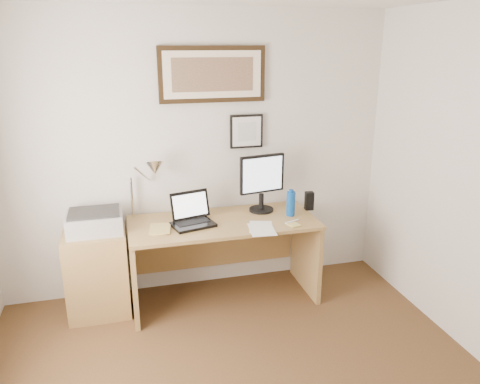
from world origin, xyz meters
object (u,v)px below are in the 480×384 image
object	(u,v)px
water_bottle	(291,204)
lcd_monitor	(262,180)
laptop	(192,217)
printer	(95,221)
side_cabinet	(98,274)
desk	(221,242)
book	(150,229)

from	to	relation	value
water_bottle	lcd_monitor	bearing A→B (deg)	141.75
water_bottle	laptop	xyz separation A→B (m)	(-0.87, 0.02, -0.05)
laptop	printer	distance (m)	0.79
side_cabinet	printer	xyz separation A→B (m)	(0.02, 0.03, 0.45)
desk	laptop	bearing A→B (deg)	-162.82
book	printer	size ratio (longest dim) A/B	0.52
book	laptop	size ratio (longest dim) A/B	0.59
water_bottle	desk	xyz separation A→B (m)	(-0.61, 0.10, -0.34)
desk	lcd_monitor	bearing A→B (deg)	9.72
side_cabinet	book	xyz separation A→B (m)	(0.44, -0.10, 0.39)
side_cabinet	book	distance (m)	0.60
laptop	lcd_monitor	bearing A→B (deg)	12.80
laptop	lcd_monitor	distance (m)	0.71
book	lcd_monitor	world-z (taller)	lcd_monitor
side_cabinet	desk	size ratio (longest dim) A/B	0.46
lcd_monitor	printer	bearing A→B (deg)	-177.24
side_cabinet	water_bottle	xyz separation A→B (m)	(1.68, -0.07, 0.49)
water_bottle	laptop	bearing A→B (deg)	178.68
side_cabinet	printer	size ratio (longest dim) A/B	1.66
printer	laptop	bearing A→B (deg)	-5.82
water_bottle	printer	bearing A→B (deg)	176.55
side_cabinet	lcd_monitor	xyz separation A→B (m)	(1.46, 0.10, 0.68)
desk	side_cabinet	bearing A→B (deg)	-178.11
water_bottle	printer	xyz separation A→B (m)	(-1.66, 0.10, -0.04)
side_cabinet	printer	world-z (taller)	printer
book	lcd_monitor	bearing A→B (deg)	11.52
side_cabinet	printer	distance (m)	0.45
side_cabinet	laptop	xyz separation A→B (m)	(0.80, -0.05, 0.44)
lcd_monitor	book	bearing A→B (deg)	-168.48
side_cabinet	water_bottle	size ratio (longest dim) A/B	3.35
side_cabinet	desk	bearing A→B (deg)	1.89
desk	laptop	size ratio (longest dim) A/B	4.12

